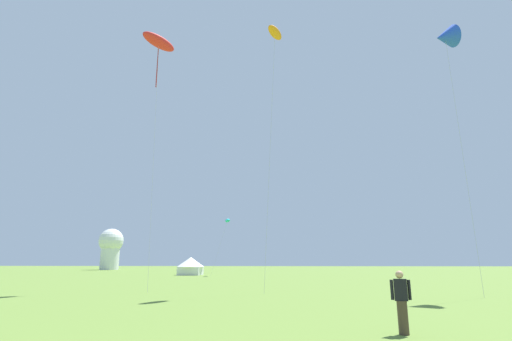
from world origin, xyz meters
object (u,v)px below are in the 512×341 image
object	(u,v)px
kite_red_parafoil	(159,42)
person_spectator	(402,303)
kite_cyan_parafoil	(228,221)
kite_blue_delta	(445,37)
festival_tent_center	(191,265)
observatory_dome	(111,247)
kite_orange_parafoil	(275,33)

from	to	relation	value
kite_red_parafoil	person_spectator	size ratio (longest dim) A/B	11.93
kite_cyan_parafoil	person_spectator	world-z (taller)	kite_cyan_parafoil
kite_blue_delta	festival_tent_center	bearing A→B (deg)	127.56
person_spectator	observatory_dome	world-z (taller)	observatory_dome
kite_blue_delta	observatory_dome	world-z (taller)	kite_blue_delta
kite_blue_delta	person_spectator	world-z (taller)	kite_blue_delta
kite_orange_parafoil	person_spectator	bearing A→B (deg)	-74.55
kite_red_parafoil	observatory_dome	bearing A→B (deg)	117.73
person_spectator	kite_cyan_parafoil	bearing A→B (deg)	105.73
kite_orange_parafoil	kite_blue_delta	size ratio (longest dim) A/B	1.08
kite_orange_parafoil	kite_blue_delta	distance (m)	12.28
person_spectator	festival_tent_center	world-z (taller)	festival_tent_center
kite_red_parafoil	kite_blue_delta	distance (m)	22.30
person_spectator	observatory_dome	bearing A→B (deg)	120.41
kite_cyan_parafoil	kite_blue_delta	world-z (taller)	kite_blue_delta
kite_blue_delta	observatory_dome	distance (m)	96.89
kite_blue_delta	festival_tent_center	size ratio (longest dim) A/B	4.33
festival_tent_center	observatory_dome	size ratio (longest dim) A/B	0.39
kite_blue_delta	person_spectator	bearing A→B (deg)	-120.41
kite_red_parafoil	observatory_dome	distance (m)	82.95
kite_orange_parafoil	observatory_dome	size ratio (longest dim) A/B	1.83
festival_tent_center	observatory_dome	xyz separation A→B (m)	(-32.84, 39.95, 4.49)
kite_orange_parafoil	person_spectator	xyz separation A→B (m)	(4.12, -14.91, -18.52)
kite_red_parafoil	festival_tent_center	distance (m)	37.72
kite_cyan_parafoil	person_spectator	xyz separation A→B (m)	(13.15, -46.68, -7.34)
kite_cyan_parafoil	observatory_dome	xyz separation A→B (m)	(-38.92, 42.03, -2.18)
kite_cyan_parafoil	observatory_dome	bearing A→B (deg)	132.80
kite_red_parafoil	festival_tent_center	bearing A→B (deg)	99.11
kite_red_parafoil	person_spectator	distance (m)	28.91
kite_cyan_parafoil	kite_blue_delta	distance (m)	40.38
kite_red_parafoil	kite_blue_delta	bearing A→B (deg)	-7.50
kite_cyan_parafoil	kite_red_parafoil	bearing A→B (deg)	-91.67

